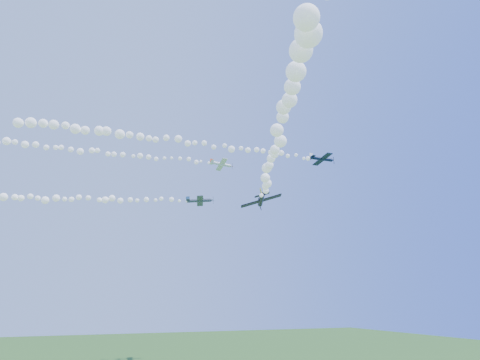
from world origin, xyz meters
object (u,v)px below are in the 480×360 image
object	(u,v)px
plane_white	(221,164)
plane_navy	(322,159)
plane_grey	(200,201)
plane_black	(261,200)

from	to	relation	value
plane_white	plane_navy	xyz separation A→B (m)	(17.50, -25.56, -4.61)
plane_grey	plane_black	size ratio (longest dim) A/B	0.93
plane_white	plane_grey	xyz separation A→B (m)	(-8.24, -7.45, -13.34)
plane_navy	plane_black	size ratio (longest dim) A/B	0.89
plane_white	plane_grey	distance (m)	17.36
plane_navy	plane_black	xyz separation A→B (m)	(-20.28, -7.78, -14.10)
plane_black	plane_white	bearing A→B (deg)	15.75
plane_white	plane_grey	bearing A→B (deg)	-134.66
plane_white	plane_grey	size ratio (longest dim) A/B	0.95
plane_black	plane_grey	bearing A→B (deg)	32.42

